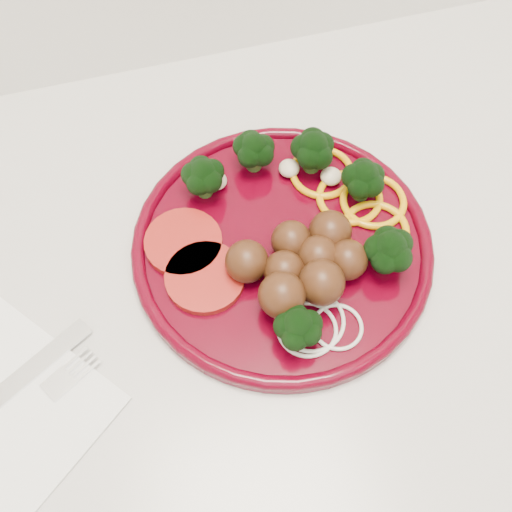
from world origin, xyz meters
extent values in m
cube|color=silver|center=(0.00, 1.70, 0.43)|extent=(2.40, 0.60, 0.87)
cube|color=beige|center=(0.00, 1.70, 0.89)|extent=(2.40, 0.60, 0.03)
cylinder|color=#42010E|center=(0.17, 1.71, 0.91)|extent=(0.30, 0.30, 0.01)
torus|color=#42010E|center=(0.17, 1.71, 0.91)|extent=(0.30, 0.30, 0.01)
sphere|color=#4F2813|center=(0.22, 1.66, 0.93)|extent=(0.04, 0.04, 0.04)
sphere|color=#4F2813|center=(0.17, 1.70, 0.93)|extent=(0.04, 0.04, 0.04)
sphere|color=#4F2813|center=(0.13, 1.69, 0.93)|extent=(0.04, 0.04, 0.04)
sphere|color=#4F2813|center=(0.18, 1.64, 0.93)|extent=(0.04, 0.04, 0.04)
sphere|color=#4F2813|center=(0.15, 1.64, 0.93)|extent=(0.04, 0.04, 0.04)
sphere|color=#4F2813|center=(0.21, 1.70, 0.93)|extent=(0.04, 0.04, 0.04)
sphere|color=#4F2813|center=(0.19, 1.67, 0.93)|extent=(0.04, 0.04, 0.04)
sphere|color=#4F2813|center=(0.16, 1.67, 0.93)|extent=(0.04, 0.04, 0.04)
torus|color=orange|center=(0.25, 1.74, 0.92)|extent=(0.07, 0.07, 0.01)
torus|color=orange|center=(0.26, 1.70, 0.92)|extent=(0.07, 0.07, 0.01)
torus|color=orange|center=(0.23, 1.78, 0.92)|extent=(0.07, 0.07, 0.01)
torus|color=orange|center=(0.27, 1.73, 0.92)|extent=(0.07, 0.07, 0.01)
cylinder|color=#720A07|center=(0.07, 1.73, 0.92)|extent=(0.08, 0.08, 0.01)
cylinder|color=#720A07|center=(0.08, 1.69, 0.92)|extent=(0.08, 0.08, 0.01)
torus|color=beige|center=(0.16, 1.61, 0.91)|extent=(0.06, 0.06, 0.00)
torus|color=beige|center=(0.19, 1.61, 0.91)|extent=(0.05, 0.05, 0.00)
torus|color=beige|center=(0.17, 1.62, 0.91)|extent=(0.07, 0.07, 0.00)
ellipsoid|color=#C6B793|center=(0.20, 1.79, 0.92)|extent=(0.02, 0.02, 0.02)
ellipsoid|color=#C6B793|center=(0.12, 1.80, 0.92)|extent=(0.02, 0.02, 0.02)
ellipsoid|color=#C6B793|center=(0.24, 1.77, 0.92)|extent=(0.02, 0.02, 0.02)
cube|color=silver|center=(-0.08, 1.65, 0.91)|extent=(0.11, 0.07, 0.00)
cube|color=silver|center=(-0.07, 1.63, 0.91)|extent=(0.03, 0.03, 0.00)
cube|color=silver|center=(-0.04, 1.63, 0.91)|extent=(0.03, 0.02, 0.00)
cube|color=silver|center=(-0.04, 1.64, 0.91)|extent=(0.03, 0.02, 0.00)
cube|color=silver|center=(-0.05, 1.64, 0.91)|extent=(0.03, 0.02, 0.00)
cube|color=silver|center=(-0.05, 1.65, 0.91)|extent=(0.03, 0.02, 0.00)
camera|label=1|loc=(0.05, 1.40, 1.46)|focal=45.00mm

